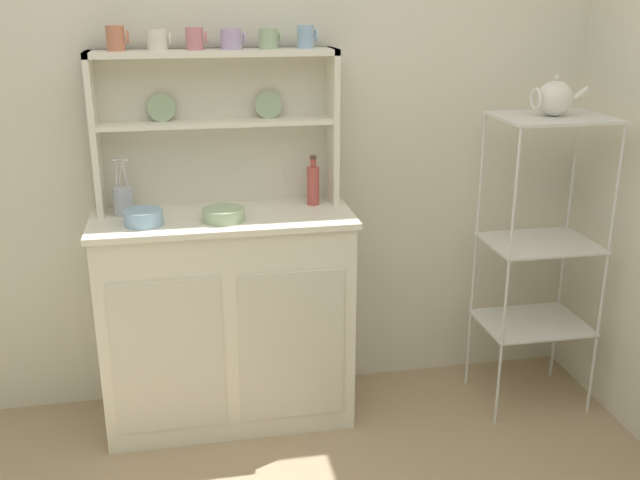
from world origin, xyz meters
name	(u,v)px	position (x,y,z in m)	size (l,w,h in m)	color
wall_back	(225,121)	(0.00, 1.62, 1.25)	(3.84, 0.05, 2.50)	silver
hutch_cabinet	(227,317)	(-0.04, 1.37, 0.47)	(1.04, 0.45, 0.92)	silver
hutch_shelf_unit	(216,115)	(-0.04, 1.53, 1.29)	(0.97, 0.18, 0.63)	silver
bakers_rack	(541,230)	(1.29, 1.25, 0.81)	(0.45, 0.35, 1.29)	silver
cup_terracotta_0	(116,38)	(-0.41, 1.49, 1.60)	(0.08, 0.07, 0.09)	#C67556
cup_cream_1	(157,40)	(-0.25, 1.49, 1.59)	(0.09, 0.08, 0.08)	silver
cup_rose_2	(195,39)	(-0.11, 1.49, 1.59)	(0.08, 0.07, 0.08)	#D17A84
cup_lilac_3	(232,39)	(0.03, 1.49, 1.59)	(0.10, 0.08, 0.08)	#B79ECC
cup_sage_4	(269,38)	(0.17, 1.49, 1.59)	(0.09, 0.07, 0.08)	#9EB78E
cup_sky_5	(306,37)	(0.32, 1.49, 1.59)	(0.08, 0.07, 0.09)	#8EB2D1
bowl_mixing_large	(144,217)	(-0.35, 1.29, 0.95)	(0.15, 0.15, 0.06)	#8EB2D1
bowl_floral_medium	(223,214)	(-0.04, 1.29, 0.94)	(0.17, 0.17, 0.05)	#9EB78E
jam_bottle	(313,184)	(0.34, 1.45, 1.00)	(0.05, 0.05, 0.21)	#B74C47
utensil_jar	(123,200)	(-0.43, 1.45, 0.98)	(0.08, 0.08, 0.23)	#B2B7C6
porcelain_teapot	(555,98)	(1.29, 1.25, 1.36)	(0.23, 0.14, 0.16)	white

